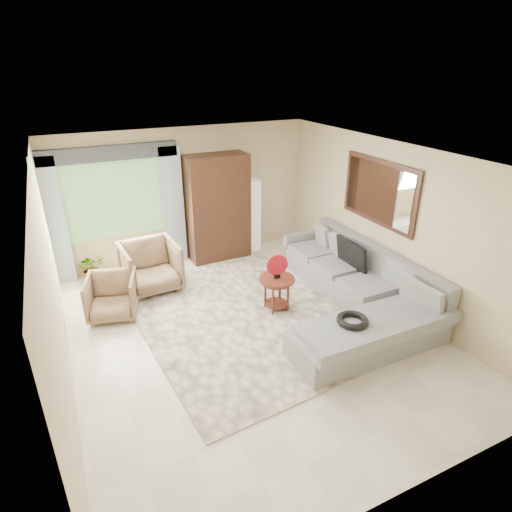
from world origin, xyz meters
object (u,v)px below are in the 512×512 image
sectional_sofa (356,295)px  coffee_table (277,293)px  tv_screen (351,254)px  armoire (218,208)px  floor_lamp (253,216)px  armchair_right (151,267)px  potted_plant (91,267)px  armchair_left (112,296)px

sectional_sofa → coffee_table: size_ratio=6.01×
sectional_sofa → tv_screen: tv_screen is taller
tv_screen → armoire: size_ratio=0.35×
sectional_sofa → floor_lamp: size_ratio=2.31×
tv_screen → coffee_table: 1.48m
tv_screen → coffee_table: size_ratio=1.29×
armchair_right → potted_plant: size_ratio=1.80×
floor_lamp → tv_screen: bearing=-73.8°
armchair_left → armoire: bearing=46.0°
tv_screen → potted_plant: (-3.99, 2.38, -0.46)m
tv_screen → armchair_left: 3.96m
coffee_table → armoire: (-0.08, 2.33, 0.75)m
potted_plant → armoire: (2.49, -0.03, 0.79)m
sectional_sofa → potted_plant: sectional_sofa is taller
tv_screen → coffee_table: tv_screen is taller
armchair_left → floor_lamp: (3.12, 1.43, 0.41)m
armchair_right → potted_plant: armchair_right is taller
coffee_table → potted_plant: bearing=137.5°
coffee_table → armchair_right: 2.28m
coffee_table → floor_lamp: size_ratio=0.38×
potted_plant → sectional_sofa: bearing=-38.1°
sectional_sofa → armoire: armoire is taller
coffee_table → armoire: size_ratio=0.27×
armoire → potted_plant: bearing=179.4°
tv_screen → armchair_right: size_ratio=0.78×
tv_screen → armchair_right: tv_screen is taller
armchair_right → potted_plant: bearing=136.1°
coffee_table → armchair_left: (-2.41, 0.96, 0.04)m
potted_plant → armoire: size_ratio=0.25×
armchair_left → tv_screen: bearing=1.0°
coffee_table → armchair_left: size_ratio=0.76×
tv_screen → armchair_right: (-3.06, 1.59, -0.29)m
armoire → sectional_sofa: bearing=-66.9°
potted_plant → floor_lamp: floor_lamp is taller
sectional_sofa → tv_screen: 0.75m
armchair_left → armchair_right: 0.98m
coffee_table → potted_plant: 3.49m
sectional_sofa → armchair_left: sectional_sofa is taller
armchair_left → armoire: armoire is taller
potted_plant → armchair_left: bearing=-83.1°
armchair_left → coffee_table: bearing=-6.3°
coffee_table → armchair_left: 2.59m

